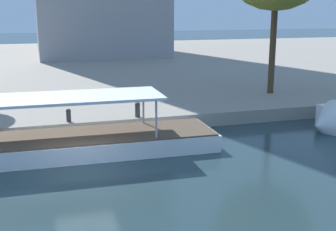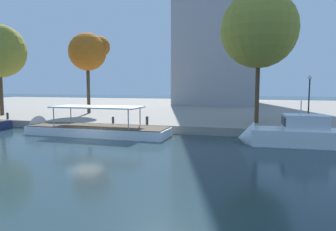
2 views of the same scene
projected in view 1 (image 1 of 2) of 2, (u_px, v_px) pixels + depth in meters
ground_plane at (85, 172)px, 17.65m from camera, size 220.00×220.00×0.00m
dock_promenade at (51, 65)px, 47.83m from camera, size 120.00×55.00×0.75m
tour_boat_1 at (45, 151)px, 19.55m from camera, size 14.48×3.59×4.01m
mooring_bollard_1 at (69, 115)px, 22.43m from camera, size 0.26×0.26×0.68m
mooring_bollard_2 at (138, 109)px, 23.40m from camera, size 0.29×0.29×0.81m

